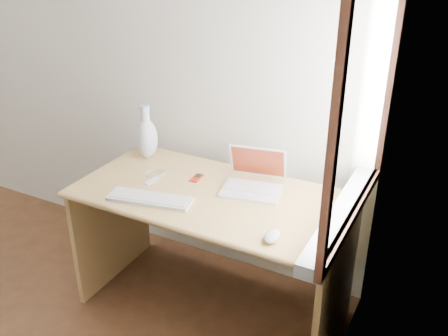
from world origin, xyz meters
The scene contains 11 objects.
back_wall centered at (0.00, 1.75, 1.30)m, with size 3.50×0.04×2.60m, color white.
right_wall centered at (1.75, 0.00, 1.30)m, with size 0.04×3.50×2.60m, color white.
window centered at (1.72, 1.30, 1.28)m, with size 0.11×0.99×1.10m.
desk centered at (1.03, 1.38, 0.52)m, with size 1.37×0.69×0.72m.
laptop centered at (1.20, 1.44, 0.77)m, with size 0.33×0.30×0.20m.
external_keyboard centered at (0.80, 1.10, 0.73)m, with size 0.43×0.21×0.02m.
mouse centered at (1.46, 1.06, 0.74)m, with size 0.06×0.11×0.04m, color white.
ipod centered at (0.88, 1.40, 0.73)m, with size 0.05×0.10×0.01m.
cable_coil centered at (0.66, 1.35, 0.73)m, with size 0.11×0.11×0.01m, color silver.
remote centered at (0.69, 1.27, 0.73)m, with size 0.03×0.09×0.01m, color silver.
vase centered at (0.50, 1.51, 0.85)m, with size 0.12×0.12×0.31m.
Camera 1 is at (2.10, -0.60, 1.92)m, focal length 40.00 mm.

